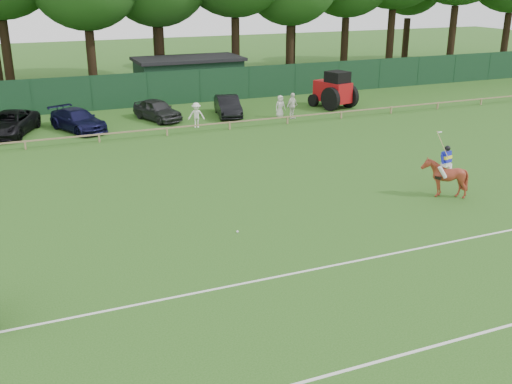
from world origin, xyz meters
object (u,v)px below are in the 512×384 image
sedan_navy (78,120)px  hatch_grey (157,110)px  spectator_left (196,115)px  polo_ball (237,232)px  horse_chestnut (444,177)px  spectator_right (280,106)px  estate_black (228,106)px  suv_black (9,123)px  utility_shed (189,76)px  tractor (334,91)px  spectator_mid (292,106)px

sedan_navy → hatch_grey: size_ratio=1.13×
spectator_left → polo_ball: bearing=-82.0°
horse_chestnut → spectator_right: bearing=-106.6°
sedan_navy → hatch_grey: bearing=-12.4°
horse_chestnut → estate_black: bearing=-97.1°
sedan_navy → horse_chestnut: bearing=-77.8°
spectator_left → suv_black: bearing=-172.7°
estate_black → sedan_navy: bearing=-166.1°
sedan_navy → polo_ball: 18.88m
utility_shed → spectator_right: bearing=-71.7°
estate_black → spectator_left: (-2.98, -2.36, 0.10)m
tractor → suv_black: bearing=164.1°
sedan_navy → estate_black: 9.99m
spectator_left → spectator_right: bearing=25.7°
horse_chestnut → tractor: bearing=-121.7°
horse_chestnut → hatch_grey: size_ratio=0.42×
suv_black → polo_ball: 20.44m
horse_chestnut → hatch_grey: bearing=-84.4°
estate_black → polo_ball: bearing=-97.4°
suv_black → spectator_right: spectator_right is taller
utility_shed → tractor: utility_shed is taller
suv_black → utility_shed: (13.65, 8.18, 0.84)m
horse_chestnut → polo_ball: horse_chestnut is taller
spectator_left → utility_shed: size_ratio=0.19×
suv_black → polo_ball: size_ratio=55.96×
horse_chestnut → spectator_mid: horse_chestnut is taller
utility_shed → estate_black: bearing=-88.3°
suv_black → spectator_mid: size_ratio=2.92×
hatch_grey → spectator_right: spectator_right is taller
utility_shed → horse_chestnut: bearing=-83.2°
utility_shed → spectator_left: bearing=-104.4°
horse_chestnut → polo_ball: bearing=-14.8°
suv_black → tractor: size_ratio=1.41×
spectator_right → polo_ball: size_ratio=16.70×
horse_chestnut → estate_black: 18.93m
horse_chestnut → spectator_right: horse_chestnut is taller
sedan_navy → hatch_grey: (5.23, 0.99, 0.03)m
spectator_left → hatch_grey: bearing=140.9°
horse_chestnut → spectator_left: size_ratio=1.09×
estate_black → spectator_left: bearing=-129.8°
hatch_grey → spectator_left: spectator_left is taller
hatch_grey → estate_black: 4.79m
suv_black → utility_shed: size_ratio=0.60×
spectator_mid → polo_ball: (-10.31, -16.55, -0.82)m
spectator_mid → utility_shed: bearing=84.7°
horse_chestnut → utility_shed: bearing=-99.4°
suv_black → tractor: tractor is taller
sedan_navy → utility_shed: 13.08m
spectator_mid → tractor: 4.84m
estate_black → spectator_left: spectator_left is taller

